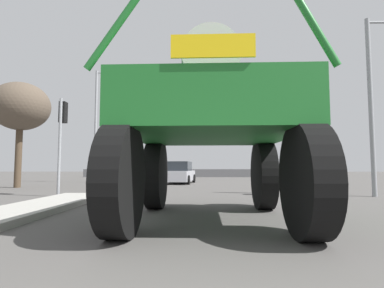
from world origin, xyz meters
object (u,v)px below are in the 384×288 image
(oversize_sprayer, at_px, (210,126))
(streetlight_near_right, at_px, (375,94))
(sedan_ahead, at_px, (179,173))
(bare_tree_left, at_px, (21,107))
(traffic_signal_near_right, at_px, (319,134))
(traffic_signal_near_left, at_px, (62,125))
(streetlight_far_left, at_px, (98,119))

(oversize_sprayer, bearing_deg, streetlight_near_right, -50.24)
(streetlight_near_right, bearing_deg, sedan_ahead, 131.45)
(streetlight_near_right, distance_m, bare_tree_left, 17.66)
(oversize_sprayer, height_order, streetlight_near_right, streetlight_near_right)
(sedan_ahead, height_order, traffic_signal_near_right, traffic_signal_near_right)
(sedan_ahead, xyz_separation_m, traffic_signal_near_right, (6.04, -9.42, 1.71))
(oversize_sprayer, bearing_deg, traffic_signal_near_left, 48.10)
(oversize_sprayer, distance_m, traffic_signal_near_right, 6.96)
(traffic_signal_near_left, relative_size, bare_tree_left, 0.65)
(oversize_sprayer, relative_size, streetlight_far_left, 0.64)
(traffic_signal_near_left, bearing_deg, streetlight_far_left, 101.17)
(traffic_signal_near_left, distance_m, traffic_signal_near_right, 10.13)
(oversize_sprayer, distance_m, streetlight_near_right, 8.82)
(sedan_ahead, distance_m, traffic_signal_near_right, 11.32)
(traffic_signal_near_right, xyz_separation_m, streetlight_near_right, (2.26, 0.02, 1.58))
(traffic_signal_near_left, xyz_separation_m, streetlight_near_right, (12.38, 0.03, 1.21))
(sedan_ahead, height_order, streetlight_far_left, streetlight_far_left)
(streetlight_far_left, bearing_deg, traffic_signal_near_right, -41.13)
(traffic_signal_near_right, distance_m, streetlight_near_right, 2.76)
(oversize_sprayer, relative_size, bare_tree_left, 0.92)
(streetlight_near_right, distance_m, streetlight_far_left, 18.01)
(oversize_sprayer, xyz_separation_m, streetlight_near_right, (6.73, 5.34, 1.99))
(traffic_signal_near_left, height_order, streetlight_near_right, streetlight_near_right)
(sedan_ahead, bearing_deg, streetlight_near_right, -131.56)
(traffic_signal_near_left, bearing_deg, traffic_signal_near_right, 0.05)
(traffic_signal_near_left, bearing_deg, oversize_sprayer, -43.20)
(streetlight_far_left, bearing_deg, traffic_signal_near_left, -78.83)
(oversize_sprayer, xyz_separation_m, bare_tree_left, (-10.25, 10.18, 2.48))
(traffic_signal_near_right, distance_m, bare_tree_left, 15.64)
(oversize_sprayer, height_order, traffic_signal_near_left, oversize_sprayer)
(streetlight_near_right, relative_size, streetlight_far_left, 0.83)
(traffic_signal_near_right, bearing_deg, streetlight_far_left, 138.87)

